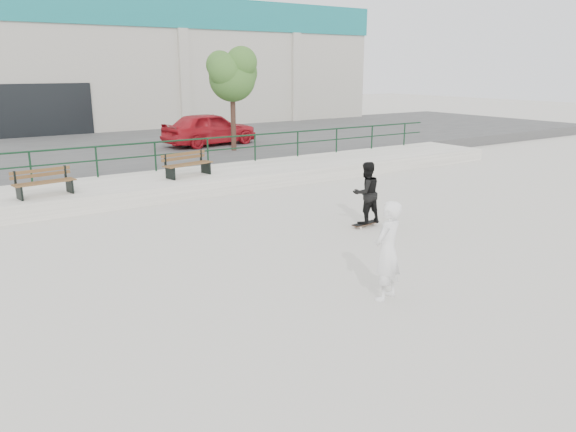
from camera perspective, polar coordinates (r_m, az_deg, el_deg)
ground at (r=10.52m, az=3.39°, el=-7.38°), size 120.00×120.00×0.00m
ledge at (r=18.59m, az=-14.62°, el=2.79°), size 30.00×3.00×0.50m
parking_strip at (r=26.66m, az=-20.84°, el=5.83°), size 60.00×14.00×0.50m
railing at (r=19.64m, az=-16.10°, el=6.26°), size 28.00×0.06×1.03m
commercial_building at (r=40.16m, az=-26.30°, el=14.20°), size 44.20×16.33×8.00m
bench_left at (r=17.07m, az=-23.56°, el=3.13°), size 1.70×0.70×0.76m
bench_right at (r=18.84m, az=-10.20°, el=5.17°), size 1.78×0.84×0.79m
tree at (r=24.47m, az=-5.65°, el=14.26°), size 2.45×2.18×4.35m
red_car at (r=26.44m, az=-7.96°, el=8.79°), size 4.66×2.38×1.52m
skateboard at (r=14.63m, az=7.83°, el=-0.78°), size 0.80×0.27×0.09m
standing_skater at (r=14.43m, az=7.94°, el=2.35°), size 0.83×0.68×1.59m
seated_skater at (r=9.90m, az=10.07°, el=-3.52°), size 0.75×0.61×1.78m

